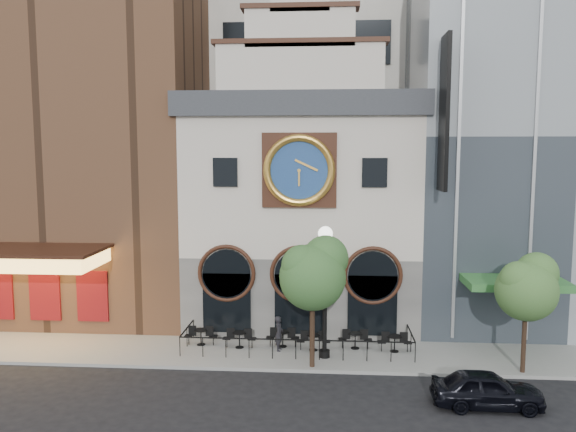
{
  "coord_description": "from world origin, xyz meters",
  "views": [
    {
      "loc": [
        1.36,
        -23.1,
        9.43
      ],
      "look_at": [
        -0.69,
        6.0,
        6.09
      ],
      "focal_mm": 35.0,
      "sensor_mm": 36.0,
      "label": 1
    }
  ],
  "objects_px": {
    "bistro_4": "(355,339)",
    "lamppost": "(325,277)",
    "bistro_3": "(313,341)",
    "bistro_0": "(201,336)",
    "pedestrian": "(279,333)",
    "bistro_5": "(395,342)",
    "bistro_1": "(239,338)",
    "tree_left": "(314,272)",
    "tree_right": "(527,286)",
    "bistro_2": "(283,337)",
    "car_right": "(487,389)"
  },
  "relations": [
    {
      "from": "bistro_4",
      "to": "lamppost",
      "type": "xyz_separation_m",
      "value": [
        -1.44,
        -1.21,
        3.25
      ]
    },
    {
      "from": "bistro_3",
      "to": "bistro_4",
      "type": "relative_size",
      "value": 1.0
    },
    {
      "from": "bistro_0",
      "to": "pedestrian",
      "type": "bearing_deg",
      "value": -7.09
    },
    {
      "from": "bistro_5",
      "to": "bistro_1",
      "type": "bearing_deg",
      "value": 179.84
    },
    {
      "from": "tree_left",
      "to": "tree_right",
      "type": "distance_m",
      "value": 8.93
    },
    {
      "from": "bistro_0",
      "to": "pedestrian",
      "type": "distance_m",
      "value": 3.87
    },
    {
      "from": "bistro_0",
      "to": "bistro_4",
      "type": "xyz_separation_m",
      "value": [
        7.41,
        -0.0,
        0.0
      ]
    },
    {
      "from": "bistro_4",
      "to": "lamppost",
      "type": "relative_size",
      "value": 0.26
    },
    {
      "from": "bistro_2",
      "to": "tree_left",
      "type": "distance_m",
      "value": 4.66
    },
    {
      "from": "bistro_0",
      "to": "tree_left",
      "type": "relative_size",
      "value": 0.28
    },
    {
      "from": "pedestrian",
      "to": "tree_right",
      "type": "bearing_deg",
      "value": -98.85
    },
    {
      "from": "bistro_5",
      "to": "pedestrian",
      "type": "bearing_deg",
      "value": -177.95
    },
    {
      "from": "bistro_5",
      "to": "lamppost",
      "type": "xyz_separation_m",
      "value": [
        -3.26,
        -0.93,
        3.25
      ]
    },
    {
      "from": "bistro_3",
      "to": "bistro_4",
      "type": "xyz_separation_m",
      "value": [
        1.97,
        0.37,
        0.0
      ]
    },
    {
      "from": "bistro_1",
      "to": "tree_left",
      "type": "relative_size",
      "value": 0.28
    },
    {
      "from": "bistro_3",
      "to": "car_right",
      "type": "height_order",
      "value": "car_right"
    },
    {
      "from": "bistro_5",
      "to": "pedestrian",
      "type": "relative_size",
      "value": 0.96
    },
    {
      "from": "bistro_2",
      "to": "tree_left",
      "type": "height_order",
      "value": "tree_left"
    },
    {
      "from": "lamppost",
      "to": "tree_left",
      "type": "bearing_deg",
      "value": -95.08
    },
    {
      "from": "bistro_1",
      "to": "bistro_3",
      "type": "xyz_separation_m",
      "value": [
        3.53,
        -0.11,
        0.0
      ]
    },
    {
      "from": "tree_left",
      "to": "car_right",
      "type": "bearing_deg",
      "value": -25.94
    },
    {
      "from": "tree_left",
      "to": "tree_right",
      "type": "xyz_separation_m",
      "value": [
        8.92,
        -0.0,
        -0.46
      ]
    },
    {
      "from": "bistro_5",
      "to": "tree_left",
      "type": "relative_size",
      "value": 0.28
    },
    {
      "from": "bistro_4",
      "to": "tree_left",
      "type": "xyz_separation_m",
      "value": [
        -1.92,
        -2.32,
        3.73
      ]
    },
    {
      "from": "car_right",
      "to": "pedestrian",
      "type": "xyz_separation_m",
      "value": [
        -8.18,
        5.02,
        0.28
      ]
    },
    {
      "from": "bistro_5",
      "to": "tree_left",
      "type": "distance_m",
      "value": 5.66
    },
    {
      "from": "bistro_0",
      "to": "bistro_3",
      "type": "xyz_separation_m",
      "value": [
        5.44,
        -0.37,
        0.0
      ]
    },
    {
      "from": "bistro_5",
      "to": "lamppost",
      "type": "bearing_deg",
      "value": -164.12
    },
    {
      "from": "bistro_3",
      "to": "bistro_5",
      "type": "xyz_separation_m",
      "value": [
        3.78,
        0.09,
        0.0
      ]
    },
    {
      "from": "bistro_2",
      "to": "car_right",
      "type": "bearing_deg",
      "value": -34.41
    },
    {
      "from": "lamppost",
      "to": "tree_right",
      "type": "relative_size",
      "value": 1.18
    },
    {
      "from": "bistro_4",
      "to": "bistro_5",
      "type": "relative_size",
      "value": 1.0
    },
    {
      "from": "bistro_0",
      "to": "bistro_3",
      "type": "bearing_deg",
      "value": -3.88
    },
    {
      "from": "bistro_5",
      "to": "bistro_4",
      "type": "bearing_deg",
      "value": 171.25
    },
    {
      "from": "pedestrian",
      "to": "lamppost",
      "type": "height_order",
      "value": "lamppost"
    },
    {
      "from": "bistro_3",
      "to": "car_right",
      "type": "bearing_deg",
      "value": -38.02
    },
    {
      "from": "bistro_2",
      "to": "bistro_3",
      "type": "height_order",
      "value": "same"
    },
    {
      "from": "tree_left",
      "to": "tree_right",
      "type": "relative_size",
      "value": 1.12
    },
    {
      "from": "bistro_2",
      "to": "lamppost",
      "type": "distance_m",
      "value": 4.01
    },
    {
      "from": "bistro_4",
      "to": "pedestrian",
      "type": "distance_m",
      "value": 3.63
    },
    {
      "from": "bistro_3",
      "to": "bistro_2",
      "type": "bearing_deg",
      "value": 165.69
    },
    {
      "from": "car_right",
      "to": "bistro_4",
      "type": "bearing_deg",
      "value": 40.67
    },
    {
      "from": "bistro_1",
      "to": "tree_left",
      "type": "bearing_deg",
      "value": -30.06
    },
    {
      "from": "bistro_4",
      "to": "bistro_0",
      "type": "bearing_deg",
      "value": 179.97
    },
    {
      "from": "bistro_1",
      "to": "bistro_5",
      "type": "xyz_separation_m",
      "value": [
        7.31,
        -0.02,
        0.0
      ]
    },
    {
      "from": "bistro_0",
      "to": "tree_left",
      "type": "height_order",
      "value": "tree_left"
    },
    {
      "from": "bistro_1",
      "to": "lamppost",
      "type": "distance_m",
      "value": 5.28
    },
    {
      "from": "tree_left",
      "to": "pedestrian",
      "type": "bearing_deg",
      "value": 131.85
    },
    {
      "from": "pedestrian",
      "to": "lamppost",
      "type": "xyz_separation_m",
      "value": [
        2.14,
        -0.73,
        2.89
      ]
    },
    {
      "from": "bistro_4",
      "to": "tree_left",
      "type": "distance_m",
      "value": 4.8
    }
  ]
}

